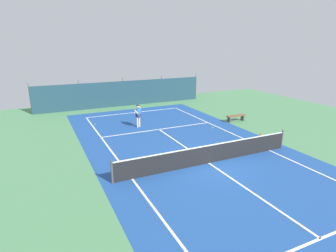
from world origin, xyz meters
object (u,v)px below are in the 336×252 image
object	(u,v)px
tennis_player	(138,114)
tennis_ball_midcourt	(211,130)
courtside_bench	(236,117)
tennis_ball_near_player	(95,124)
water_bottle	(260,135)
tennis_ball_by_sideline	(213,128)
tennis_net	(209,154)

from	to	relation	value
tennis_player	tennis_ball_midcourt	xyz separation A→B (m)	(4.29, -3.03, -0.93)
courtside_bench	tennis_ball_near_player	bearing A→B (deg)	159.53
tennis_ball_midcourt	water_bottle	size ratio (longest dim) A/B	0.28
tennis_ball_by_sideline	tennis_net	bearing A→B (deg)	-125.79
tennis_player	tennis_ball_midcourt	size ratio (longest dim) A/B	24.85
tennis_net	tennis_ball_near_player	bearing A→B (deg)	111.92
tennis_player	water_bottle	world-z (taller)	tennis_player
tennis_net	tennis_ball_near_player	world-z (taller)	tennis_net
tennis_net	water_bottle	bearing A→B (deg)	21.12
tennis_net	tennis_ball_near_player	size ratio (longest dim) A/B	153.33
tennis_net	courtside_bench	bearing A→B (deg)	42.61
tennis_ball_midcourt	tennis_ball_by_sideline	xyz separation A→B (m)	(0.43, 0.45, 0.00)
courtside_bench	water_bottle	xyz separation A→B (m)	(-0.95, -3.74, -0.25)
tennis_player	tennis_ball_near_player	xyz separation A→B (m)	(-2.77, 1.99, -0.93)
tennis_ball_near_player	tennis_ball_by_sideline	xyz separation A→B (m)	(7.49, -4.57, 0.00)
tennis_player	tennis_ball_by_sideline	xyz separation A→B (m)	(4.72, -2.58, -0.93)
tennis_net	tennis_player	bearing A→B (deg)	98.19
tennis_ball_by_sideline	water_bottle	world-z (taller)	water_bottle
tennis_net	tennis_ball_by_sideline	xyz separation A→B (m)	(3.63, 5.03, -0.48)
tennis_ball_by_sideline	tennis_ball_midcourt	bearing A→B (deg)	-134.03
tennis_ball_near_player	water_bottle	distance (m)	11.91
tennis_ball_near_player	courtside_bench	size ratio (longest dim) A/B	0.04
tennis_ball_by_sideline	tennis_player	bearing A→B (deg)	151.33
tennis_net	tennis_player	world-z (taller)	tennis_player
tennis_net	tennis_ball_near_player	xyz separation A→B (m)	(-3.86, 9.60, -0.48)
tennis_ball_midcourt	tennis_ball_near_player	bearing A→B (deg)	144.57
tennis_player	tennis_ball_midcourt	distance (m)	5.33
water_bottle	tennis_ball_near_player	bearing A→B (deg)	140.76
tennis_player	water_bottle	xyz separation A→B (m)	(6.45, -5.54, -0.84)
tennis_ball_by_sideline	water_bottle	bearing A→B (deg)	-59.66
tennis_ball_near_player	tennis_ball_by_sideline	size ratio (longest dim) A/B	1.00
tennis_ball_near_player	water_bottle	size ratio (longest dim) A/B	0.28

